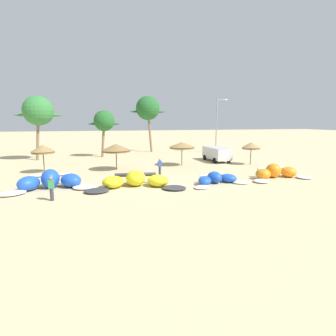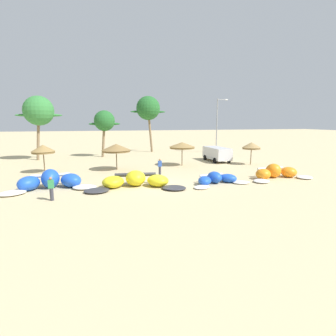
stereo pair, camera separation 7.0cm
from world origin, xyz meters
name	(u,v)px [view 2 (the right image)]	position (x,y,z in m)	size (l,w,h in m)	color
ground_plane	(159,184)	(0.00, 0.00, 0.00)	(260.00, 260.00, 0.00)	#C6B284
kite_far_left	(50,182)	(-8.56, 0.77, 0.57)	(7.20, 3.68, 1.49)	white
kite_left	(136,181)	(-1.98, -0.36, 0.49)	(8.16, 4.16, 1.26)	#333338
kite_left_of_center	(217,179)	(4.83, -0.98, 0.38)	(5.62, 3.13, 0.99)	white
kite_center	(276,173)	(11.11, -0.37, 0.51)	(6.59, 3.22, 1.32)	white
beach_umbrella_near_van	(43,149)	(-10.25, 8.00, 2.45)	(2.33, 2.33, 2.89)	brown
beach_umbrella_middle	(116,148)	(-2.94, 7.71, 2.41)	(3.12, 3.12, 2.85)	brown
beach_umbrella_near_palms	(182,145)	(4.81, 8.68, 2.43)	(3.08, 3.08, 2.81)	brown
beach_umbrella_outermost	(251,146)	(13.17, 7.26, 2.32)	(2.23, 2.23, 2.74)	brown
parked_van	(216,153)	(10.33, 10.99, 1.09)	(2.33, 4.91, 1.84)	silver
person_near_kites	(51,189)	(-7.94, -2.68, 0.82)	(0.36, 0.24, 1.62)	#383842
person_by_umbrellas	(160,167)	(0.98, 3.83, 0.82)	(0.36, 0.24, 1.62)	#383842
palm_left	(39,111)	(-12.30, 18.08, 6.56)	(5.89, 3.93, 8.58)	#7F6647
palm_left_of_gap	(104,121)	(-3.78, 19.23, 5.23)	(4.51, 3.01, 6.81)	#7F6647
palm_center_left	(148,109)	(3.58, 23.83, 7.34)	(5.99, 3.99, 9.40)	#7F6647
lamppost_west_center	(218,123)	(14.66, 20.09, 5.00)	(1.95, 0.24, 8.90)	gray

